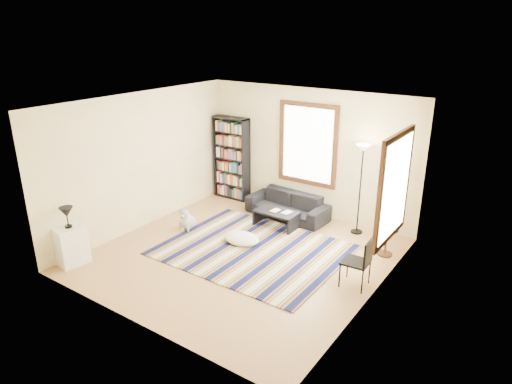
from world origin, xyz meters
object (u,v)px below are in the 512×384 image
Objects in this scene: floor_lamp at (360,190)px; white_cabinet at (71,245)px; floor_cushion at (242,238)px; folding_chair at (356,262)px; sofa at (287,205)px; dog at (187,218)px; coffee_table at (276,219)px; side_table at (386,242)px; bookshelf at (232,158)px.

white_cabinet is at bearing -131.99° from floor_lamp.
folding_chair reaches higher than floor_cushion.
sofa is at bearing 139.19° from folding_chair.
folding_chair is at bearing 34.52° from white_cabinet.
floor_lamp is 3.67× the size of dog.
floor_cushion is 1.45× the size of dog.
floor_lamp reaches higher than coffee_table.
white_cabinet is 2.35m from dog.
coffee_table is 1.83m from floor_lamp.
folding_chair is at bearing -34.18° from sofa.
folding_chair is at bearing -92.17° from side_table.
side_table is 1.07× the size of dog.
floor_cushion is 2.73m from side_table.
white_cabinet is at bearing -131.91° from dog.
side_table is 1.33m from folding_chair.
side_table is (2.33, 0.09, 0.09)m from coffee_table.
white_cabinet is at bearing -94.43° from bookshelf.
folding_chair is (0.77, -1.93, -0.50)m from floor_lamp.
dog is (0.70, 2.24, -0.10)m from white_cabinet.
coffee_table is 2.60m from folding_chair.
floor_lamp reaches higher than dog.
side_table is at bearing 2.33° from coffee_table.
sofa is 0.93× the size of bookshelf.
side_table is 0.63× the size of folding_chair.
coffee_table is at bearing -77.56° from sofa.
bookshelf is 4.30m from side_table.
side_table is at bearing -8.47° from sofa.
bookshelf is 1.08× the size of floor_lamp.
bookshelf is at bearing 154.58° from coffee_table.
coffee_table is at bearing 81.11° from floor_cushion.
sofa reaches higher than floor_cushion.
floor_lamp reaches higher than floor_cushion.
dog is at bearing -161.90° from side_table.
floor_lamp is 1.21m from side_table.
bookshelf is 2.20m from coffee_table.
folding_chair is at bearing -68.31° from floor_lamp.
folding_chair is at bearing -26.99° from bookshelf.
coffee_table is at bearing 65.92° from white_cabinet.
white_cabinet reaches higher than dog.
floor_lamp is 3.58m from dog.
floor_lamp is at bearing 7.19° from dog.
floor_lamp is 2.66× the size of white_cabinet.
floor_cushion is at bearing -155.85° from side_table.
bookshelf reaches higher than coffee_table.
white_cabinet is 1.38× the size of dog.
sofa is 2.65× the size of white_cabinet.
folding_chair is (-0.05, -1.32, 0.16)m from side_table.
side_table is (2.42, -0.51, -0.00)m from sofa.
dog is at bearing -174.44° from floor_cushion.
folding_chair is at bearing -25.77° from dog.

